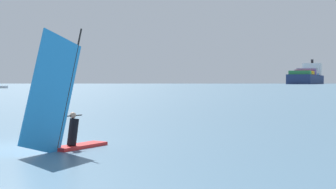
# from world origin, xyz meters

# --- Properties ---
(ground_plane) EXTENTS (4000.00, 4000.00, 0.00)m
(ground_plane) POSITION_xyz_m (0.00, 0.00, 0.00)
(ground_plane) COLOR #476B84
(windsurfer) EXTENTS (1.20, 3.85, 4.38)m
(windsurfer) POSITION_xyz_m (2.03, 0.04, 1.23)
(windsurfer) COLOR red
(windsurfer) RESTS_ON ground_plane
(cargo_ship) EXTENTS (44.26, 150.96, 38.77)m
(cargo_ship) POSITION_xyz_m (-34.67, 712.06, 9.87)
(cargo_ship) COLOR navy
(cargo_ship) RESTS_ON ground_plane
(distant_headland) EXTENTS (898.40, 376.09, 49.21)m
(distant_headland) POSITION_xyz_m (-18.41, 1424.28, 24.60)
(distant_headland) COLOR #60665B
(distant_headland) RESTS_ON ground_plane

